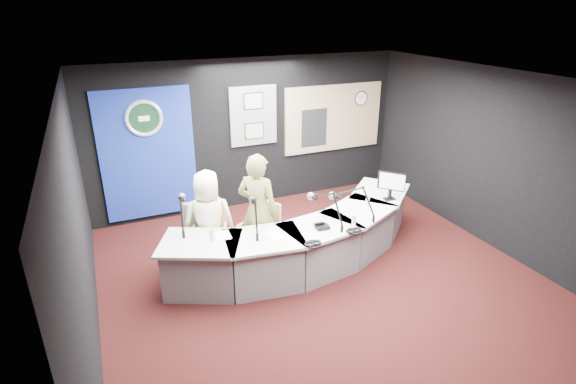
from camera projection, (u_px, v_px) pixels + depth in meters
name	position (u px, v px, depth m)	size (l,w,h in m)	color
ground	(323.00, 280.00, 6.46)	(6.00, 6.00, 0.00)	black
ceiling	(330.00, 83.00, 5.37)	(6.00, 6.00, 0.02)	silver
wall_back	(251.00, 134.00, 8.45)	(6.00, 0.02, 2.80)	black
wall_front	(514.00, 330.00, 3.38)	(6.00, 0.02, 2.80)	black
wall_left	(79.00, 233.00, 4.81)	(0.02, 6.00, 2.80)	black
wall_right	(495.00, 161.00, 7.02)	(0.02, 6.00, 2.80)	black
broadcast_desk	(304.00, 241.00, 6.76)	(4.50, 1.90, 0.75)	#B2B5B7
backdrop_panel	(148.00, 155.00, 7.78)	(1.60, 0.05, 2.30)	navy
agency_seal	(144.00, 118.00, 7.49)	(0.63, 0.63, 0.07)	silver
seal_center	(144.00, 118.00, 7.50)	(0.48, 0.48, 0.01)	black
pinboard	(253.00, 116.00, 8.31)	(0.90, 0.04, 1.10)	slate
framed_photo_upper	(254.00, 101.00, 8.17)	(0.34, 0.02, 0.27)	gray
framed_photo_lower	(254.00, 131.00, 8.39)	(0.34, 0.02, 0.27)	gray
booth_window_frame	(334.00, 118.00, 9.01)	(2.12, 0.06, 1.32)	tan
booth_glow	(334.00, 118.00, 9.00)	(2.00, 0.02, 1.20)	beige
equipment_rack	(314.00, 128.00, 8.88)	(0.55, 0.02, 0.75)	black
wall_clock	(361.00, 98.00, 9.07)	(0.28, 0.28, 0.01)	white
armchair_left	(210.00, 235.00, 6.58)	(0.60, 0.60, 1.07)	tan
armchair_right	(259.00, 232.00, 6.69)	(0.59, 0.59, 1.04)	tan
draped_jacket	(199.00, 224.00, 6.72)	(0.50, 0.10, 0.70)	slate
person_man	(209.00, 221.00, 6.49)	(0.75, 0.49, 1.53)	#F7F0C6
person_woman	(258.00, 211.00, 6.55)	(0.64, 0.42, 1.75)	olive
computer_monitor	(391.00, 181.00, 7.13)	(0.47, 0.03, 0.32)	black
desk_phone	(322.00, 227.00, 6.31)	(0.18, 0.15, 0.05)	black
headphones_near	(354.00, 230.00, 6.22)	(0.22, 0.22, 0.04)	black
headphones_far	(313.00, 243.00, 5.89)	(0.24, 0.24, 0.04)	black
paper_stack	(223.00, 235.00, 6.13)	(0.19, 0.27, 0.00)	white
notepad	(275.00, 235.00, 6.14)	(0.20, 0.28, 0.00)	white
boom_mic_a	(182.00, 208.00, 6.23)	(0.24, 0.73, 0.60)	black
boom_mic_b	(255.00, 211.00, 6.16)	(0.28, 0.72, 0.60)	black
boom_mic_c	(326.00, 205.00, 6.32)	(0.32, 0.71, 0.60)	black
boom_mic_d	(353.00, 201.00, 6.47)	(0.60, 0.52, 0.60)	black
water_bottles	(302.00, 221.00, 6.33)	(2.58, 0.56, 0.18)	silver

